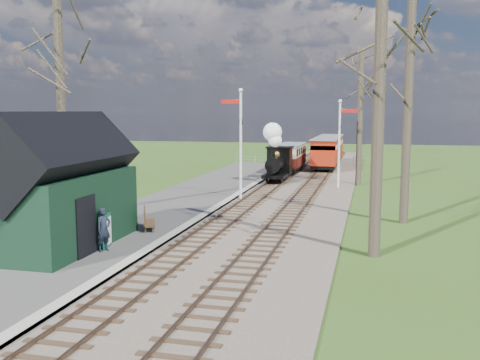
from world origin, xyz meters
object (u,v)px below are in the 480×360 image
object	(u,v)px
semaphore_near	(240,136)
semaphore_far	(341,137)
sign_board	(107,231)
person	(104,229)
coach	(290,156)
station_shed	(61,189)
locomotive	(277,156)
red_carriage_a	(325,153)
red_carriage_b	(330,148)
bench	(147,220)

from	to	relation	value
semaphore_near	semaphore_far	size ratio (longest dim) A/B	1.09
sign_board	person	distance (m)	0.49
semaphore_far	sign_board	xyz separation A→B (m)	(-7.02, -17.85, -2.55)
coach	person	world-z (taller)	coach
station_shed	locomotive	xyz separation A→B (m)	(4.29, 19.67, -0.39)
red_carriage_a	red_carriage_b	distance (m)	5.50
station_shed	red_carriage_a	bearing A→B (deg)	76.21
semaphore_far	coach	distance (m)	9.09
semaphore_near	bench	distance (m)	9.44
sign_board	bench	world-z (taller)	sign_board
red_carriage_a	semaphore_near	bearing A→B (deg)	-101.83
red_carriage_a	bench	world-z (taller)	red_carriage_a
station_shed	sign_board	xyz separation A→B (m)	(1.65, 0.15, -1.47)
semaphore_far	person	size ratio (longest dim) A/B	3.77
coach	semaphore_far	bearing A→B (deg)	-60.47
locomotive	sign_board	distance (m)	19.72
station_shed	red_carriage_a	xyz separation A→B (m)	(6.90, 28.09, -0.75)
semaphore_near	bench	world-z (taller)	semaphore_near
coach	red_carriage_b	bearing A→B (deg)	71.72
semaphore_near	coach	world-z (taller)	semaphore_near
station_shed	semaphore_near	xyz separation A→B (m)	(3.53, 12.00, 1.35)
coach	station_shed	bearing A→B (deg)	-99.48
semaphore_near	semaphore_far	xyz separation A→B (m)	(5.14, 6.00, -0.27)
red_carriage_a	station_shed	bearing A→B (deg)	-103.79
semaphore_near	sign_board	world-z (taller)	semaphore_near
locomotive	coach	xyz separation A→B (m)	(0.01, 6.06, -0.50)
red_carriage_b	bench	xyz separation A→B (m)	(-5.09, -30.36, -0.91)
red_carriage_a	locomotive	bearing A→B (deg)	-107.22
locomotive	coach	bearing A→B (deg)	89.89
semaphore_near	semaphore_far	world-z (taller)	semaphore_near
semaphore_near	station_shed	bearing A→B (deg)	-106.38
semaphore_far	bench	size ratio (longest dim) A/B	3.69
semaphore_near	coach	bearing A→B (deg)	86.79
locomotive	person	world-z (taller)	locomotive
coach	semaphore_near	bearing A→B (deg)	-93.21
red_carriage_a	bench	distance (m)	25.40
bench	person	world-z (taller)	person
coach	red_carriage_a	xyz separation A→B (m)	(2.60, 2.37, 0.13)
station_shed	red_carriage_a	world-z (taller)	station_shed
locomotive	station_shed	bearing A→B (deg)	-102.29
locomotive	red_carriage_b	size ratio (longest dim) A/B	0.78
red_carriage_b	station_shed	bearing A→B (deg)	-101.60
coach	bench	xyz separation A→B (m)	(-2.49, -22.49, -0.78)
station_shed	red_carriage_b	world-z (taller)	station_shed
semaphore_far	locomotive	world-z (taller)	semaphore_far
station_shed	red_carriage_a	distance (m)	28.94
semaphore_far	person	bearing A→B (deg)	-110.68
red_carriage_b	sign_board	bearing A→B (deg)	-98.92
semaphore_far	red_carriage_b	distance (m)	15.80
coach	red_carriage_b	distance (m)	8.29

